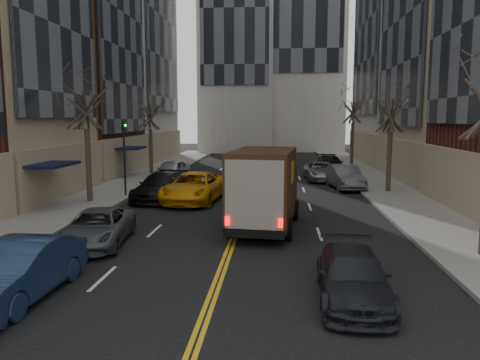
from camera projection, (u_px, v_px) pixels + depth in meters
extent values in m
cube|color=slate|center=(126.00, 184.00, 33.30)|extent=(4.00, 66.00, 0.15)
cube|color=slate|center=(384.00, 187.00, 31.88)|extent=(4.00, 66.00, 0.15)
cube|color=#4C301E|center=(67.00, 29.00, 38.15)|extent=(9.00, 12.00, 24.00)
cube|color=black|center=(123.00, 12.00, 37.63)|extent=(0.20, 10.56, 19.20)
cube|color=black|center=(50.00, 164.00, 24.18)|extent=(2.00, 3.00, 0.15)
cube|color=black|center=(35.00, 184.00, 24.39)|extent=(0.20, 3.00, 2.50)
cube|color=black|center=(129.00, 148.00, 37.02)|extent=(2.00, 3.00, 0.15)
cube|color=black|center=(119.00, 161.00, 37.24)|extent=(0.20, 3.00, 2.50)
cylinder|color=#382D23|center=(89.00, 165.00, 26.09)|extent=(0.30, 0.30, 4.05)
cylinder|color=#382D23|center=(151.00, 151.00, 38.96)|extent=(0.30, 0.30, 3.69)
cylinder|color=#382D23|center=(389.00, 161.00, 29.66)|extent=(0.30, 0.30, 3.78)
cylinder|color=#382D23|center=(352.00, 145.00, 44.45)|extent=(0.30, 0.30, 4.14)
cylinder|color=black|center=(125.00, 164.00, 27.97)|extent=(0.12, 0.12, 3.80)
imported|color=black|center=(123.00, 124.00, 27.66)|extent=(0.15, 0.18, 0.90)
sphere|color=#0CE526|center=(125.00, 125.00, 27.56)|extent=(0.14, 0.14, 0.14)
cube|color=black|center=(265.00, 217.00, 20.27)|extent=(2.85, 6.56, 0.30)
cube|color=black|center=(271.00, 186.00, 22.42)|extent=(2.50, 1.93, 2.09)
cube|color=black|center=(263.00, 186.00, 19.55)|extent=(2.89, 5.10, 2.98)
cube|color=black|center=(254.00, 234.00, 17.29)|extent=(2.29, 0.42, 0.30)
cube|color=red|center=(227.00, 221.00, 17.39)|extent=(0.18, 0.08, 0.35)
cube|color=red|center=(281.00, 223.00, 17.03)|extent=(0.18, 0.08, 0.35)
cube|color=gold|center=(235.00, 171.00, 19.74)|extent=(0.13, 0.89, 0.90)
cube|color=gold|center=(293.00, 172.00, 19.29)|extent=(0.13, 0.89, 0.90)
cylinder|color=black|center=(246.00, 208.00, 22.53)|extent=(0.38, 0.98, 0.95)
cylinder|color=black|center=(295.00, 210.00, 22.10)|extent=(0.38, 0.98, 0.95)
cylinder|color=black|center=(230.00, 226.00, 18.85)|extent=(0.38, 0.98, 0.95)
cylinder|color=black|center=(288.00, 228.00, 18.42)|extent=(0.38, 0.98, 0.95)
imported|color=black|center=(353.00, 277.00, 12.35)|extent=(2.02, 4.54, 1.29)
cube|color=black|center=(350.00, 251.00, 12.92)|extent=(0.13, 0.04, 0.09)
cube|color=blue|center=(350.00, 251.00, 12.89)|extent=(0.10, 0.01, 0.06)
imported|color=orange|center=(195.00, 187.00, 26.78)|extent=(3.45, 6.32, 1.68)
imported|color=black|center=(233.00, 199.00, 22.44)|extent=(0.65, 0.79, 1.88)
imported|color=#13233E|center=(19.00, 270.00, 12.43)|extent=(1.81, 4.79, 1.56)
imported|color=#494D51|center=(97.00, 228.00, 17.74)|extent=(2.73, 5.02, 1.33)
imported|color=black|center=(160.00, 187.00, 27.40)|extent=(2.79, 5.58, 1.56)
imported|color=#979A9E|center=(171.00, 171.00, 35.52)|extent=(2.42, 4.87, 1.60)
imported|color=#4D5155|center=(345.00, 177.00, 31.72)|extent=(2.33, 5.02, 1.59)
imported|color=#95969C|center=(321.00, 171.00, 35.89)|extent=(2.59, 5.18, 1.41)
imported|color=black|center=(330.00, 164.00, 40.82)|extent=(2.41, 5.33, 1.51)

